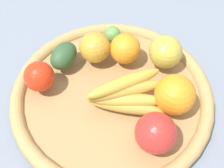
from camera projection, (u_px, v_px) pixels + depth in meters
ground_plane at (112, 99)px, 0.65m from camera, size 2.40×2.40×0.00m
basket at (112, 95)px, 0.64m from camera, size 0.44×0.44×0.04m
orange_0 at (126, 49)px, 0.65m from camera, size 0.09×0.09×0.07m
apple_3 at (156, 133)px, 0.52m from camera, size 0.10×0.10×0.08m
banana_bunch at (125, 95)px, 0.57m from camera, size 0.13×0.16×0.07m
orange_1 at (175, 95)px, 0.56m from camera, size 0.09×0.09×0.08m
apple_1 at (39, 76)px, 0.60m from camera, size 0.08×0.08×0.06m
avocado at (64, 56)px, 0.65m from camera, size 0.08×0.06×0.05m
lime_0 at (113, 34)px, 0.69m from camera, size 0.05×0.05×0.04m
apple_2 at (95, 47)px, 0.65m from camera, size 0.10×0.10×0.07m
apple_0 at (166, 52)px, 0.64m from camera, size 0.10×0.10×0.07m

